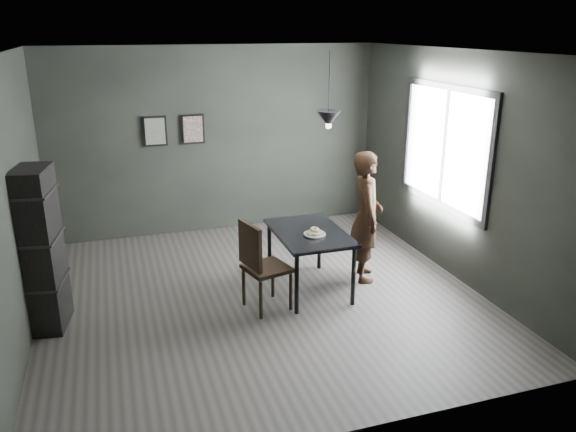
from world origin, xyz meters
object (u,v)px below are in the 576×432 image
object	(u,v)px
white_plate	(315,235)
shelf_unit	(42,250)
pendant_lamp	(328,119)
woman	(366,216)
wood_chair	(259,261)
cafe_table	(309,237)

from	to	relation	value
white_plate	shelf_unit	size ratio (longest dim) A/B	0.13
shelf_unit	pendant_lamp	size ratio (longest dim) A/B	2.00
woman	white_plate	bearing A→B (deg)	124.85
white_plate	shelf_unit	bearing A→B (deg)	176.69
woman	wood_chair	distance (m)	1.56
white_plate	wood_chair	xyz separation A→B (m)	(-0.72, -0.18, -0.16)
cafe_table	white_plate	world-z (taller)	white_plate
wood_chair	shelf_unit	xyz separation A→B (m)	(-2.22, 0.35, 0.27)
cafe_table	woman	bearing A→B (deg)	7.14
shelf_unit	pendant_lamp	world-z (taller)	pendant_lamp
white_plate	pendant_lamp	distance (m)	1.34
white_plate	woman	xyz separation A→B (m)	(0.77, 0.24, 0.06)
shelf_unit	white_plate	bearing A→B (deg)	5.76
white_plate	pendant_lamp	xyz separation A→B (m)	(0.24, 0.24, 1.29)
white_plate	shelf_unit	world-z (taller)	shelf_unit
white_plate	woman	size ratio (longest dim) A/B	0.14
cafe_table	shelf_unit	size ratio (longest dim) A/B	0.69
white_plate	pendant_lamp	bearing A→B (deg)	45.53
white_plate	woman	world-z (taller)	woman
cafe_table	pendant_lamp	world-z (taller)	pendant_lamp
woman	cafe_table	bearing A→B (deg)	114.65
woman	wood_chair	bearing A→B (deg)	123.39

